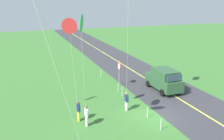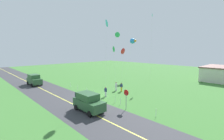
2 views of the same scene
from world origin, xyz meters
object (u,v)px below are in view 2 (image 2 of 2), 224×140
(car_suv_foreground, at_px, (89,102))
(kite_pink_drift, at_px, (152,15))
(person_child_watcher, at_px, (106,91))
(kite_yellow_high, at_px, (106,24))
(car_parked_west_far, at_px, (34,80))
(person_adult_companion, at_px, (121,87))
(kite_blue_mid, at_px, (123,51))
(kite_orange_near, at_px, (133,41))
(kite_red_low, at_px, (114,49))
(kite_green_far, at_px, (117,35))
(person_adult_near, at_px, (116,86))
(stop_sign, at_px, (126,96))

(car_suv_foreground, height_order, kite_pink_drift, kite_pink_drift)
(person_child_watcher, xyz_separation_m, kite_yellow_high, (0.47, -0.22, 10.48))
(car_parked_west_far, distance_m, person_adult_companion, 19.11)
(person_child_watcher, xyz_separation_m, kite_blue_mid, (-0.48, 4.59, 6.34))
(person_adult_companion, height_order, kite_yellow_high, kite_yellow_high)
(car_parked_west_far, distance_m, kite_orange_near, 25.14)
(kite_red_low, bearing_deg, kite_orange_near, 114.37)
(kite_green_far, bearing_deg, car_parked_west_far, -132.98)
(person_adult_near, xyz_separation_m, kite_orange_near, (-6.51, 12.56, 8.88))
(stop_sign, xyz_separation_m, person_adult_near, (-7.36, 5.54, -0.94))
(car_suv_foreground, relative_size, car_parked_west_far, 1.00)
(stop_sign, xyz_separation_m, kite_yellow_high, (-5.45, 1.52, 9.55))
(stop_sign, bearing_deg, car_suv_foreground, -126.95)
(kite_pink_drift, bearing_deg, kite_orange_near, -171.58)
(kite_red_low, xyz_separation_m, kite_pink_drift, (-0.40, 12.85, 7.92))
(kite_red_low, height_order, kite_pink_drift, kite_pink_drift)
(person_child_watcher, bearing_deg, kite_pink_drift, -68.64)
(person_adult_near, bearing_deg, kite_green_far, 6.58)
(kite_blue_mid, bearing_deg, person_adult_near, -140.84)
(kite_red_low, height_order, kite_yellow_high, kite_yellow_high)
(kite_green_far, relative_size, kite_orange_near, 1.07)
(kite_blue_mid, bearing_deg, kite_orange_near, 122.42)
(person_adult_companion, bearing_deg, kite_green_far, 177.88)
(car_suv_foreground, height_order, kite_orange_near, kite_orange_near)
(person_adult_companion, bearing_deg, person_child_watcher, -48.55)
(kite_blue_mid, bearing_deg, kite_green_far, 146.07)
(kite_yellow_high, xyz_separation_m, kite_green_far, (-5.29, 7.74, -0.80))
(car_suv_foreground, height_order, kite_red_low, kite_red_low)
(person_adult_companion, height_order, kite_blue_mid, kite_blue_mid)
(kite_red_low, bearing_deg, car_suv_foreground, -60.23)
(car_parked_west_far, distance_m, kite_blue_mid, 20.23)
(car_suv_foreground, bearing_deg, person_adult_companion, 110.20)
(car_parked_west_far, bearing_deg, person_adult_companion, 30.32)
(kite_blue_mid, distance_m, kite_green_far, 6.22)
(car_parked_west_far, height_order, kite_yellow_high, kite_yellow_high)
(kite_yellow_high, bearing_deg, kite_orange_near, 116.92)
(kite_pink_drift, height_order, kite_orange_near, kite_pink_drift)
(car_suv_foreground, distance_m, person_adult_companion, 10.28)
(kite_green_far, bearing_deg, person_adult_near, -47.64)
(person_child_watcher, bearing_deg, person_adult_companion, -72.05)
(person_adult_near, height_order, kite_orange_near, kite_orange_near)
(person_adult_near, bearing_deg, kite_yellow_high, 169.57)
(kite_pink_drift, bearing_deg, kite_blue_mid, -79.14)
(car_suv_foreground, distance_m, person_child_watcher, 6.30)
(person_child_watcher, height_order, kite_green_far, kite_green_far)
(car_suv_foreground, bearing_deg, kite_yellow_high, 116.61)
(kite_yellow_high, relative_size, kite_green_far, 1.07)
(kite_green_far, xyz_separation_m, kite_orange_near, (-3.13, 8.85, -0.80))
(kite_green_far, bearing_deg, kite_red_low, -54.12)
(person_adult_companion, relative_size, kite_blue_mid, 0.21)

